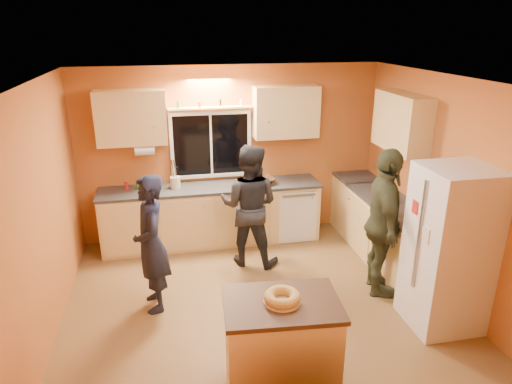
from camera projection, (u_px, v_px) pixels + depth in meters
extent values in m
plane|color=brown|center=(258.00, 300.00, 5.49)|extent=(4.50, 4.50, 0.00)
cube|color=#B85E2F|center=(231.00, 153.00, 6.88)|extent=(4.50, 0.04, 2.60)
cube|color=#B85E2F|center=(317.00, 301.00, 3.21)|extent=(4.50, 0.04, 2.60)
cube|color=#B85E2F|center=(41.00, 216.00, 4.62)|extent=(0.04, 4.00, 2.60)
cube|color=#B85E2F|center=(441.00, 186.00, 5.47)|extent=(0.04, 4.00, 2.60)
cube|color=white|center=(259.00, 80.00, 4.60)|extent=(4.50, 4.00, 0.02)
cube|color=black|center=(211.00, 145.00, 6.76)|extent=(1.10, 0.02, 0.90)
cube|color=white|center=(211.00, 145.00, 6.75)|extent=(1.20, 0.04, 1.00)
cube|color=#E3C177|center=(131.00, 118.00, 6.25)|extent=(0.95, 0.33, 0.75)
cube|color=#E3C177|center=(286.00, 112.00, 6.67)|extent=(0.95, 0.33, 0.75)
cube|color=#E3C177|center=(402.00, 122.00, 5.96)|extent=(0.33, 1.00, 0.75)
cylinder|color=silver|center=(145.00, 151.00, 6.33)|extent=(0.27, 0.12, 0.12)
cube|color=#E3C177|center=(212.00, 216.00, 6.84)|extent=(3.20, 0.60, 0.86)
cube|color=#282B2D|center=(211.00, 187.00, 6.69)|extent=(3.24, 0.62, 0.04)
cube|color=#E3C177|center=(356.00, 204.00, 7.28)|extent=(0.60, 0.60, 0.86)
cube|color=#282B2D|center=(358.00, 178.00, 7.12)|extent=(0.62, 0.62, 0.04)
cube|color=#E3C177|center=(391.00, 236.00, 6.18)|extent=(0.60, 1.80, 0.86)
cube|color=#282B2D|center=(395.00, 206.00, 6.02)|extent=(0.62, 1.84, 0.04)
cube|color=silver|center=(449.00, 249.00, 4.81)|extent=(0.72, 0.70, 1.80)
cube|color=#E3C177|center=(281.00, 350.00, 3.98)|extent=(0.99, 0.70, 0.92)
cube|color=#301E10|center=(282.00, 304.00, 3.82)|extent=(1.03, 0.75, 0.04)
torus|color=tan|center=(282.00, 297.00, 3.79)|extent=(0.31, 0.31, 0.09)
imported|color=black|center=(151.00, 244.00, 5.12)|extent=(0.47, 0.64, 1.62)
imported|color=black|center=(249.00, 206.00, 6.12)|extent=(1.01, 0.92, 1.68)
imported|color=#353924|center=(384.00, 224.00, 5.39)|extent=(0.73, 1.15, 1.83)
imported|color=#301E10|center=(262.00, 180.00, 6.79)|extent=(0.41, 0.41, 0.09)
cylinder|color=beige|center=(175.00, 182.00, 6.58)|extent=(0.14, 0.14, 0.17)
imported|color=gray|center=(436.00, 216.00, 5.23)|extent=(0.38, 0.36, 0.33)
cube|color=#AE1D1A|center=(390.00, 199.00, 6.10)|extent=(0.18, 0.15, 0.07)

